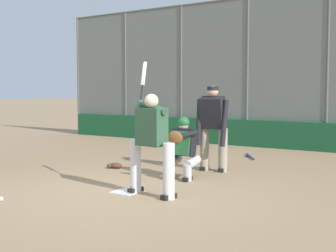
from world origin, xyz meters
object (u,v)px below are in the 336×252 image
(batter_at_plate, at_px, (151,140))
(spare_bat_by_padding, at_px, (185,155))
(catcher_behind_plate, at_px, (182,147))
(baseball_loose, at_px, (1,199))
(umpire_home, at_px, (213,125))
(spare_bat_near_backstop, at_px, (249,156))
(fielding_glove_on_dirt, at_px, (115,166))

(batter_at_plate, bearing_deg, spare_bat_by_padding, -57.18)
(batter_at_plate, xyz_separation_m, catcher_behind_plate, (0.39, -1.51, -0.28))
(catcher_behind_plate, xyz_separation_m, baseball_loose, (1.27, 3.13, -0.58))
(umpire_home, relative_size, spare_bat_near_backstop, 2.41)
(spare_bat_by_padding, xyz_separation_m, baseball_loose, (-0.39, 5.87, 0.00))
(spare_bat_by_padding, distance_m, fielding_glove_on_dirt, 2.55)
(batter_at_plate, distance_m, fielding_glove_on_dirt, 2.94)
(spare_bat_near_backstop, xyz_separation_m, baseball_loose, (1.10, 6.56, 0.00))
(spare_bat_near_backstop, relative_size, baseball_loose, 10.03)
(catcher_behind_plate, distance_m, spare_bat_by_padding, 3.26)
(spare_bat_by_padding, bearing_deg, fielding_glove_on_dirt, -81.95)
(catcher_behind_plate, xyz_separation_m, umpire_home, (-0.08, -1.08, 0.35))
(spare_bat_by_padding, height_order, baseball_loose, baseball_loose)
(spare_bat_near_backstop, height_order, fielding_glove_on_dirt, fielding_glove_on_dirt)
(spare_bat_near_backstop, relative_size, fielding_glove_on_dirt, 2.24)
(umpire_home, xyz_separation_m, baseball_loose, (1.34, 4.20, -0.93))
(batter_at_plate, bearing_deg, umpire_home, -76.02)
(umpire_home, xyz_separation_m, fielding_glove_on_dirt, (1.94, 0.88, -0.90))
(spare_bat_near_backstop, bearing_deg, catcher_behind_plate, 147.24)
(umpire_home, relative_size, fielding_glove_on_dirt, 5.40)
(catcher_behind_plate, relative_size, umpire_home, 0.67)
(spare_bat_near_backstop, distance_m, spare_bat_by_padding, 1.64)
(fielding_glove_on_dirt, xyz_separation_m, baseball_loose, (-0.59, 3.32, -0.02))
(catcher_behind_plate, bearing_deg, fielding_glove_on_dirt, -12.24)
(spare_bat_by_padding, bearing_deg, baseball_loose, -73.56)
(umpire_home, height_order, baseball_loose, umpire_home)
(fielding_glove_on_dirt, bearing_deg, batter_at_plate, 142.91)
(catcher_behind_plate, relative_size, spare_bat_near_backstop, 1.60)
(umpire_home, bearing_deg, spare_bat_near_backstop, -89.89)
(umpire_home, relative_size, baseball_loose, 24.14)
(catcher_behind_plate, bearing_deg, baseball_loose, 61.73)
(catcher_behind_plate, bearing_deg, umpire_home, -100.27)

